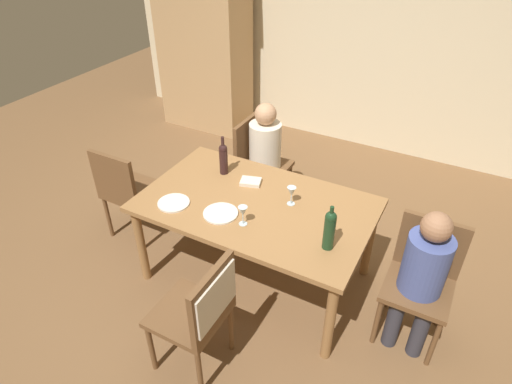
# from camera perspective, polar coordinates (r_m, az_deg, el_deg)

# --- Properties ---
(ground_plane) EXTENTS (10.00, 10.00, 0.00)m
(ground_plane) POSITION_cam_1_polar(r_m,az_deg,el_deg) (3.77, 0.00, -10.68)
(ground_plane) COLOR brown
(rear_room_partition) EXTENTS (6.40, 0.12, 2.70)m
(rear_room_partition) POSITION_cam_1_polar(r_m,az_deg,el_deg) (5.38, 14.73, 19.35)
(rear_room_partition) COLOR beige
(rear_room_partition) RESTS_ON ground_plane
(armoire_cabinet) EXTENTS (1.18, 0.62, 2.18)m
(armoire_cabinet) POSITION_cam_1_polar(r_m,az_deg,el_deg) (5.84, -6.79, 18.77)
(armoire_cabinet) COLOR tan
(armoire_cabinet) RESTS_ON ground_plane
(dining_table) EXTENTS (1.73, 1.05, 0.75)m
(dining_table) POSITION_cam_1_polar(r_m,az_deg,el_deg) (3.33, 0.00, -2.55)
(dining_table) COLOR olive
(dining_table) RESTS_ON ground_plane
(chair_far_left) EXTENTS (0.44, 0.44, 0.92)m
(chair_far_left) POSITION_cam_1_polar(r_m,az_deg,el_deg) (4.25, 0.13, 4.37)
(chair_far_left) COLOR brown
(chair_far_left) RESTS_ON ground_plane
(chair_right_end) EXTENTS (0.44, 0.44, 0.92)m
(chair_right_end) POSITION_cam_1_polar(r_m,az_deg,el_deg) (3.24, 20.89, -9.84)
(chair_right_end) COLOR brown
(chair_right_end) RESTS_ON ground_plane
(chair_left_end) EXTENTS (0.44, 0.44, 0.92)m
(chair_left_end) POSITION_cam_1_polar(r_m,az_deg,el_deg) (3.99, -16.58, 0.45)
(chair_left_end) COLOR brown
(chair_left_end) RESTS_ON ground_plane
(chair_near) EXTENTS (0.46, 0.44, 0.92)m
(chair_near) POSITION_cam_1_polar(r_m,az_deg,el_deg) (2.77, -6.85, -14.64)
(chair_near) COLOR brown
(chair_near) RESTS_ON ground_plane
(person_woman_host) EXTENTS (0.35, 0.30, 1.12)m
(person_woman_host) POSITION_cam_1_polar(r_m,az_deg,el_deg) (4.15, 1.51, 5.38)
(person_woman_host) COLOR #33333D
(person_woman_host) RESTS_ON ground_plane
(person_man_bearded) EXTENTS (0.29, 0.33, 1.10)m
(person_man_bearded) POSITION_cam_1_polar(r_m,az_deg,el_deg) (3.08, 20.91, -9.78)
(person_man_bearded) COLOR #33333D
(person_man_bearded) RESTS_ON ground_plane
(wine_bottle_tall_green) EXTENTS (0.08, 0.08, 0.33)m
(wine_bottle_tall_green) POSITION_cam_1_polar(r_m,az_deg,el_deg) (2.83, 9.56, -4.77)
(wine_bottle_tall_green) COLOR #19381E
(wine_bottle_tall_green) RESTS_ON dining_table
(wine_bottle_dark_red) EXTENTS (0.07, 0.07, 0.33)m
(wine_bottle_dark_red) POSITION_cam_1_polar(r_m,az_deg,el_deg) (3.56, -4.27, 4.47)
(wine_bottle_dark_red) COLOR black
(wine_bottle_dark_red) RESTS_ON dining_table
(wine_glass_near_left) EXTENTS (0.07, 0.07, 0.15)m
(wine_glass_near_left) POSITION_cam_1_polar(r_m,az_deg,el_deg) (3.01, -1.73, -2.62)
(wine_glass_near_left) COLOR silver
(wine_glass_near_left) RESTS_ON dining_table
(wine_glass_centre) EXTENTS (0.07, 0.07, 0.15)m
(wine_glass_centre) POSITION_cam_1_polar(r_m,az_deg,el_deg) (3.22, 4.65, -0.02)
(wine_glass_centre) COLOR silver
(wine_glass_centre) RESTS_ON dining_table
(dinner_plate_host) EXTENTS (0.25, 0.25, 0.01)m
(dinner_plate_host) POSITION_cam_1_polar(r_m,az_deg,el_deg) (3.17, -4.64, -2.79)
(dinner_plate_host) COLOR silver
(dinner_plate_host) RESTS_ON dining_table
(dinner_plate_guest_left) EXTENTS (0.24, 0.24, 0.01)m
(dinner_plate_guest_left) POSITION_cam_1_polar(r_m,az_deg,el_deg) (3.32, -10.68, -1.42)
(dinner_plate_guest_left) COLOR silver
(dinner_plate_guest_left) RESTS_ON dining_table
(folded_napkin) EXTENTS (0.19, 0.16, 0.03)m
(folded_napkin) POSITION_cam_1_polar(r_m,az_deg,el_deg) (3.49, -0.70, 1.35)
(folded_napkin) COLOR beige
(folded_napkin) RESTS_ON dining_table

